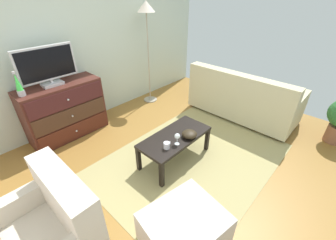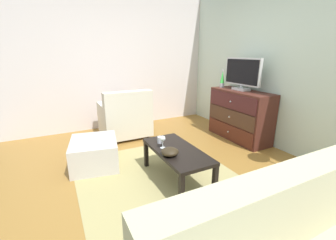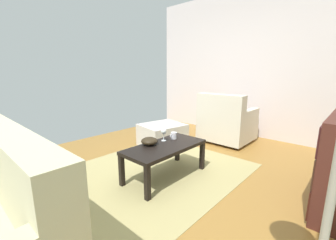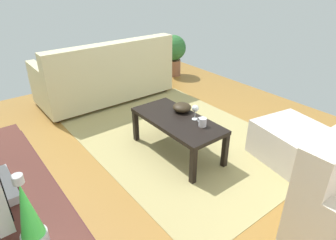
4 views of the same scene
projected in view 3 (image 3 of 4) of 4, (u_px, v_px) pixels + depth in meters
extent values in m
cube|color=olive|center=(168.00, 177.00, 2.67)|extent=(5.41, 4.44, 0.05)
cube|color=silver|center=(254.00, 64.00, 4.14)|extent=(0.12, 4.44, 2.79)
cube|color=tan|center=(145.00, 176.00, 2.65)|extent=(2.60, 1.90, 0.01)
cube|color=#491E15|center=(319.00, 182.00, 2.16)|extent=(1.10, 0.02, 0.25)
sphere|color=silver|center=(317.00, 182.00, 2.17)|extent=(0.03, 0.03, 0.03)
cube|color=#40271B|center=(324.00, 157.00, 2.10)|extent=(1.10, 0.02, 0.25)
sphere|color=silver|center=(321.00, 156.00, 2.11)|extent=(0.03, 0.03, 0.03)
cube|color=#411A1B|center=(328.00, 130.00, 2.04)|extent=(1.10, 0.02, 0.25)
sphere|color=silver|center=(326.00, 129.00, 2.05)|extent=(0.03, 0.03, 0.03)
cube|color=black|center=(202.00, 156.00, 2.80)|extent=(0.05, 0.05, 0.36)
cube|color=black|center=(147.00, 183.00, 2.11)|extent=(0.05, 0.05, 0.36)
cube|color=black|center=(177.00, 149.00, 3.08)|extent=(0.05, 0.05, 0.36)
cube|color=black|center=(122.00, 171.00, 2.38)|extent=(0.05, 0.05, 0.36)
cube|color=black|center=(165.00, 147.00, 2.55)|extent=(1.02, 0.48, 0.04)
cylinder|color=silver|center=(164.00, 141.00, 2.72)|extent=(0.06, 0.06, 0.00)
cylinder|color=silver|center=(164.00, 137.00, 2.71)|extent=(0.01, 0.01, 0.09)
sphere|color=silver|center=(164.00, 131.00, 2.69)|extent=(0.07, 0.07, 0.07)
cylinder|color=silver|center=(174.00, 135.00, 2.79)|extent=(0.08, 0.08, 0.08)
torus|color=silver|center=(171.00, 136.00, 2.75)|extent=(0.05, 0.01, 0.05)
ellipsoid|color=black|center=(149.00, 141.00, 2.56)|extent=(0.20, 0.20, 0.09)
cube|color=beige|center=(7.00, 158.00, 1.48)|extent=(0.20, 1.88, 0.44)
cylinder|color=#332319|center=(251.00, 139.00, 4.02)|extent=(0.05, 0.05, 0.05)
cylinder|color=#332319|center=(219.00, 133.00, 4.46)|extent=(0.05, 0.05, 0.05)
cylinder|color=#332319|center=(236.00, 148.00, 3.55)|extent=(0.05, 0.05, 0.05)
cylinder|color=#332319|center=(201.00, 140.00, 4.00)|extent=(0.05, 0.05, 0.05)
cube|color=beige|center=(227.00, 129.00, 3.96)|extent=(0.80, 0.83, 0.37)
cube|color=beige|center=(220.00, 108.00, 3.65)|extent=(0.20, 0.83, 0.47)
cube|color=beige|center=(247.00, 116.00, 3.67)|extent=(0.76, 0.12, 0.20)
cube|color=beige|center=(211.00, 111.00, 4.13)|extent=(0.76, 0.12, 0.20)
cylinder|color=tan|center=(235.00, 113.00, 4.07)|extent=(0.16, 0.40, 0.16)
cube|color=beige|center=(162.00, 135.00, 3.74)|extent=(0.80, 0.72, 0.37)
cylinder|color=#A59E8C|center=(330.00, 206.00, 0.61)|extent=(0.02, 0.02, 1.70)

